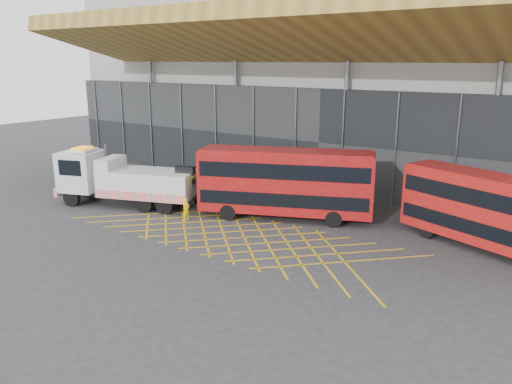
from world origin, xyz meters
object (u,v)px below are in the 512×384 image
Objects in this scene: recovery_truck at (122,179)px; worker at (186,209)px; bus_towed at (285,181)px; bus_second at (493,210)px.

recovery_truck is 6.12m from worker.
bus_towed is (11.05, 3.96, 0.62)m from recovery_truck.
recovery_truck is 1.03× the size of bus_towed.
bus_second reaches higher than worker.
worker is (6.01, -0.01, -1.17)m from recovery_truck.
bus_towed is 6.65m from worker.
worker is at bearing -142.49° from bus_second.
worker is (-17.21, -5.39, -1.57)m from bus_second.
bus_second is (12.17, 1.43, -0.21)m from bus_towed.
bus_second is at bearing -69.19° from worker.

